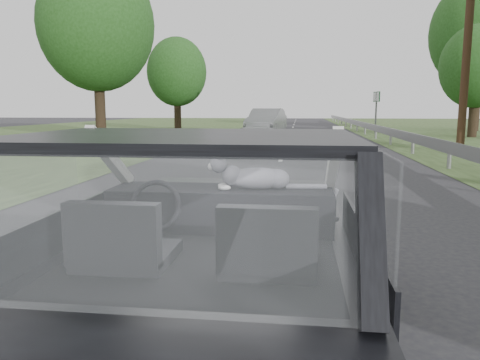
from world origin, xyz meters
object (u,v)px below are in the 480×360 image
(highway_sign, at_px, (376,113))
(utility_pole, at_px, (468,29))
(subject_car, at_px, (204,251))
(other_car, at_px, (266,122))
(cat, at_px, (257,177))

(highway_sign, relative_size, utility_pole, 0.30)
(subject_car, distance_m, other_car, 24.06)
(other_car, bearing_deg, utility_pole, -43.35)
(other_car, bearing_deg, highway_sign, 33.26)
(utility_pole, bearing_deg, cat, -112.77)
(utility_pole, bearing_deg, other_car, 129.66)
(subject_car, bearing_deg, cat, 67.30)
(other_car, bearing_deg, cat, -79.12)
(cat, height_order, other_car, other_car)
(cat, distance_m, other_car, 23.47)
(other_car, bearing_deg, subject_car, -79.83)
(other_car, relative_size, highway_sign, 1.83)
(subject_car, distance_m, highway_sign, 27.74)
(highway_sign, bearing_deg, other_car, -166.13)
(other_car, relative_size, utility_pole, 0.55)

